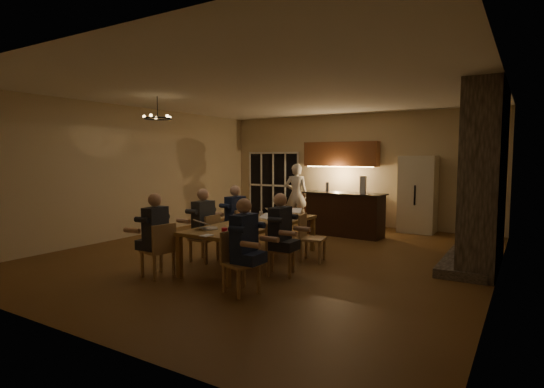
{
  "coord_description": "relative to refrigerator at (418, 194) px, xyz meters",
  "views": [
    {
      "loc": [
        4.39,
        -7.22,
        1.97
      ],
      "look_at": [
        -0.21,
        0.3,
        1.2
      ],
      "focal_mm": 28.0,
      "sensor_mm": 36.0,
      "label": 1
    }
  ],
  "objects": [
    {
      "name": "redcup_near",
      "position": [
        -1.53,
        -6.21,
        -0.19
      ],
      "size": [
        0.09,
        0.09,
        0.12
      ],
      "primitive_type": "cylinder",
      "color": "#B60C1D",
      "rests_on": "dining_table"
    },
    {
      "name": "laptop_a",
      "position": [
        -2.13,
        -5.88,
        -0.14
      ],
      "size": [
        0.41,
        0.4,
        0.23
      ],
      "primitive_type": null,
      "rotation": [
        0.0,
        0.0,
        2.64
      ],
      "color": "silver",
      "rests_on": "dining_table"
    },
    {
      "name": "ceiling",
      "position": [
        -1.9,
        -4.15,
        2.22
      ],
      "size": [
        8.0,
        9.0,
        0.04
      ],
      "primitive_type": "cube",
      "color": "white",
      "rests_on": "back_wall"
    },
    {
      "name": "chair_left_near",
      "position": [
        -2.69,
        -6.51,
        -0.55
      ],
      "size": [
        0.51,
        0.51,
        0.89
      ],
      "primitive_type": null,
      "rotation": [
        0.0,
        0.0,
        -1.75
      ],
      "color": "tan",
      "rests_on": "ground"
    },
    {
      "name": "plate_near",
      "position": [
        -1.54,
        -5.41,
        -0.24
      ],
      "size": [
        0.23,
        0.23,
        0.02
      ],
      "primitive_type": "cylinder",
      "color": "silver",
      "rests_on": "dining_table"
    },
    {
      "name": "person_left_mid",
      "position": [
        -2.69,
        -5.35,
        -0.31
      ],
      "size": [
        0.63,
        0.63,
        1.38
      ],
      "primitive_type": null,
      "rotation": [
        0.0,
        0.0,
        -1.62
      ],
      "color": "#3B3F46",
      "rests_on": "ground"
    },
    {
      "name": "laptop_e",
      "position": [
        -2.09,
        -3.74,
        -0.14
      ],
      "size": [
        0.37,
        0.35,
        0.23
      ],
      "primitive_type": null,
      "rotation": [
        0.0,
        0.0,
        3.37
      ],
      "color": "silver",
      "rests_on": "dining_table"
    },
    {
      "name": "bar_island",
      "position": [
        -1.44,
        -1.46,
        -0.46
      ],
      "size": [
        2.02,
        0.8,
        1.08
      ],
      "primitive_type": "cube",
      "rotation": [
        0.0,
        0.0,
        -0.06
      ],
      "color": "black",
      "rests_on": "ground"
    },
    {
      "name": "chair_right_far",
      "position": [
        -0.96,
        -4.26,
        -0.55
      ],
      "size": [
        0.51,
        0.51,
        0.89
      ],
      "primitive_type": null,
      "rotation": [
        0.0,
        0.0,
        1.74
      ],
      "color": "tan",
      "rests_on": "ground"
    },
    {
      "name": "laptop_c",
      "position": [
        -2.06,
        -4.86,
        -0.14
      ],
      "size": [
        0.34,
        0.31,
        0.23
      ],
      "primitive_type": null,
      "rotation": [
        0.0,
        0.0,
        3.23
      ],
      "color": "silver",
      "rests_on": "dining_table"
    },
    {
      "name": "redcup_mid",
      "position": [
        -2.25,
        -4.57,
        -0.19
      ],
      "size": [
        0.08,
        0.08,
        0.12
      ],
      "primitive_type": "cylinder",
      "color": "#B60C1D",
      "rests_on": "dining_table"
    },
    {
      "name": "person_left_near",
      "position": [
        -2.72,
        -6.51,
        -0.31
      ],
      "size": [
        0.65,
        0.65,
        1.38
      ],
      "primitive_type": null,
      "rotation": [
        0.0,
        0.0,
        -1.47
      ],
      "color": "#262A31",
      "rests_on": "ground"
    },
    {
      "name": "mug_mid",
      "position": [
        -1.77,
        -4.41,
        -0.2
      ],
      "size": [
        0.09,
        0.09,
        0.1
      ],
      "primitive_type": "cylinder",
      "color": "silver",
      "rests_on": "dining_table"
    },
    {
      "name": "can_silver",
      "position": [
        -1.75,
        -5.53,
        -0.19
      ],
      "size": [
        0.07,
        0.07,
        0.12
      ],
      "primitive_type": "cylinder",
      "color": "#B2B2B7",
      "rests_on": "dining_table"
    },
    {
      "name": "floor",
      "position": [
        -1.9,
        -4.15,
        -1.0
      ],
      "size": [
        9.0,
        9.0,
        0.0
      ],
      "primitive_type": "plane",
      "color": "brown",
      "rests_on": "ground"
    },
    {
      "name": "dining_table",
      "position": [
        -1.85,
        -4.9,
        -0.62
      ],
      "size": [
        1.1,
        3.06,
        0.75
      ],
      "primitive_type": "cube",
      "color": "#A07040",
      "rests_on": "ground"
    },
    {
      "name": "plate_far",
      "position": [
        -1.48,
        -4.22,
        -0.24
      ],
      "size": [
        0.27,
        0.27,
        0.02
      ],
      "primitive_type": "cylinder",
      "color": "silver",
      "rests_on": "dining_table"
    },
    {
      "name": "chair_left_mid",
      "position": [
        -2.7,
        -5.33,
        -0.55
      ],
      "size": [
        0.46,
        0.46,
        0.89
      ],
      "primitive_type": null,
      "rotation": [
        0.0,
        0.0,
        -1.53
      ],
      "color": "tan",
      "rests_on": "ground"
    },
    {
      "name": "can_right",
      "position": [
        -1.46,
        -4.56,
        -0.19
      ],
      "size": [
        0.07,
        0.07,
        0.12
      ],
      "primitive_type": "cylinder",
      "color": "#B2B2B7",
      "rests_on": "dining_table"
    },
    {
      "name": "chair_right_mid",
      "position": [
        -1.0,
        -5.37,
        -0.55
      ],
      "size": [
        0.56,
        0.56,
        0.89
      ],
      "primitive_type": null,
      "rotation": [
        0.0,
        0.0,
        1.91
      ],
      "color": "tan",
      "rests_on": "ground"
    },
    {
      "name": "left_wall",
      "position": [
        -5.92,
        -4.15,
        0.6
      ],
      "size": [
        0.04,
        9.0,
        3.2
      ],
      "primitive_type": "cube",
      "color": "#C0B488",
      "rests_on": "ground"
    },
    {
      "name": "bar_blender",
      "position": [
        -0.96,
        -1.51,
        0.29
      ],
      "size": [
        0.15,
        0.15,
        0.43
      ],
      "primitive_type": "cube",
      "rotation": [
        0.0,
        0.0,
        0.13
      ],
      "color": "silver",
      "rests_on": "bar_island"
    },
    {
      "name": "chair_left_far",
      "position": [
        -2.76,
        -4.35,
        -0.55
      ],
      "size": [
        0.48,
        0.48,
        0.89
      ],
      "primitive_type": null,
      "rotation": [
        0.0,
        0.0,
        -1.47
      ],
      "color": "tan",
      "rests_on": "ground"
    },
    {
      "name": "plate_left",
      "position": [
        -2.14,
        -5.8,
        -0.24
      ],
      "size": [
        0.23,
        0.23,
        0.02
      ],
      "primitive_type": "cylinder",
      "color": "silver",
      "rests_on": "dining_table"
    },
    {
      "name": "mug_back",
      "position": [
        -2.24,
        -4.07,
        -0.2
      ],
      "size": [
        0.07,
        0.07,
        0.1
      ],
      "primitive_type": "cylinder",
      "color": "silver",
      "rests_on": "dining_table"
    },
    {
      "name": "laptop_f",
      "position": [
        -1.6,
        -3.88,
        -0.14
      ],
      "size": [
        0.39,
        0.37,
        0.23
      ],
      "primitive_type": null,
      "rotation": [
        0.0,
        0.0,
        0.32
      ],
      "color": "silver",
      "rests_on": "dining_table"
    },
    {
      "name": "fireplace",
      "position": [
        1.8,
        -2.95,
        0.6
      ],
      "size": [
        0.58,
        2.5,
        3.2
      ],
      "primitive_type": "cube",
      "color": "#726459",
      "rests_on": "ground"
    },
    {
      "name": "laptop_b",
      "position": [
        -1.54,
        -5.81,
        -0.14
      ],
      "size": [
        0.38,
        0.35,
        0.23
      ],
      "primitive_type": null,
      "rotation": [
        0.0,
        0.0,
        0.25
      ],
      "color": "silver",
      "rests_on": "dining_table"
    },
    {
      "name": "person_left_far",
      "position": [
        -2.72,
        -4.31,
        -0.31
      ],
      "size": [
        0.68,
        0.68,
        1.38
      ],
      "primitive_type": null,
      "rotation": [
        0.0,
        0.0,
        -1.72
      ],
      "color": "#1C2948",
      "rests_on": "ground"
    },
    {
      "name": "bar_bottle",
      "position": [
        -1.94,
        -1.42,
        0.2
      ],
      "size": [
        0.07,
        0.07,
        0.24
      ],
      "primitive_type": "cylinder",
      "color": "#99999E",
      "rests_on": "bar_island"
    },
    {
      "name": "laptop_d",
      "position": [
        -1.66,
        -4.88,
        -0.14
      ],
      "size": [
        0.38,
        0.35,
        0.23
      ],
      "primitive_type": null,
      "rotation": [
        0.0,
        0.0,
        -0.27
      ],
      "color": "silver",
      "rests_on": "dining_table"
    },
    {
      "name": "french_doors",
      "position": [
        -4.6,
        0.32,
        0.05
      ],
      "size": [
        1.86,
        0.08,
        2.1
      ],
      "primitive_type": "cube",
      "color": "black",
      "rests_on": "ground"
    },
    {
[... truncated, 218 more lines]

